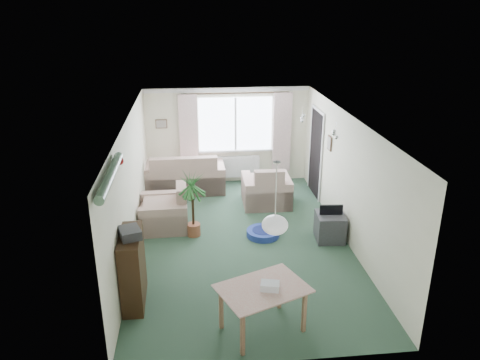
{
  "coord_description": "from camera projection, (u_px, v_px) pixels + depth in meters",
  "views": [
    {
      "loc": [
        -0.88,
        -7.93,
        4.33
      ],
      "look_at": [
        0.0,
        0.3,
        1.15
      ],
      "focal_mm": 35.0,
      "sensor_mm": 36.0,
      "label": 1
    }
  ],
  "objects": [
    {
      "name": "radiator",
      "position": [
        236.0,
        167.0,
        11.84
      ],
      "size": [
        1.2,
        0.1,
        0.55
      ],
      "primitive_type": "cube",
      "color": "white"
    },
    {
      "name": "sofa",
      "position": [
        184.0,
        171.0,
        11.27
      ],
      "size": [
        1.94,
        1.05,
        0.96
      ],
      "primitive_type": "cube",
      "rotation": [
        0.0,
        0.0,
        3.16
      ],
      "color": "beige",
      "rests_on": "ground"
    },
    {
      "name": "tinsel_garland",
      "position": [
        110.0,
        176.0,
        5.86
      ],
      "size": [
        1.6,
        1.6,
        0.12
      ],
      "primitive_type": "cylinder",
      "color": "#196626"
    },
    {
      "name": "curtain_rod",
      "position": [
        236.0,
        93.0,
        11.13
      ],
      "size": [
        2.6,
        0.03,
        0.03
      ],
      "primitive_type": "cube",
      "color": "black"
    },
    {
      "name": "armchair_left",
      "position": [
        164.0,
        207.0,
        9.43
      ],
      "size": [
        0.97,
        1.02,
        0.89
      ],
      "primitive_type": "cube",
      "rotation": [
        0.0,
        0.0,
        -1.54
      ],
      "color": "tan",
      "rests_on": "ground"
    },
    {
      "name": "curtain_left",
      "position": [
        189.0,
        135.0,
        11.36
      ],
      "size": [
        0.45,
        0.08,
        2.0
      ],
      "primitive_type": "cube",
      "color": "beige"
    },
    {
      "name": "wall_picture_back",
      "position": [
        161.0,
        124.0,
        11.29
      ],
      "size": [
        0.28,
        0.03,
        0.22
      ],
      "primitive_type": "cube",
      "color": "brown"
    },
    {
      "name": "gift_box",
      "position": [
        270.0,
        287.0,
        6.3
      ],
      "size": [
        0.29,
        0.23,
        0.12
      ],
      "primitive_type": "cube",
      "rotation": [
        0.0,
        0.0,
        -0.24
      ],
      "color": "white",
      "rests_on": "dining_table"
    },
    {
      "name": "tv_cube",
      "position": [
        330.0,
        227.0,
        8.99
      ],
      "size": [
        0.57,
        0.62,
        0.53
      ],
      "primitive_type": "cube",
      "rotation": [
        0.0,
        0.0,
        -0.08
      ],
      "color": "#37363B",
      "rests_on": "ground"
    },
    {
      "name": "wall_picture_right",
      "position": [
        330.0,
        143.0,
        9.76
      ],
      "size": [
        0.03,
        0.24,
        0.3
      ],
      "primitive_type": "cube",
      "color": "brown"
    },
    {
      "name": "bauble_cluster_b",
      "position": [
        335.0,
        131.0,
        8.09
      ],
      "size": [
        0.2,
        0.2,
        0.2
      ],
      "primitive_type": "sphere",
      "color": "silver"
    },
    {
      "name": "armchair_corner",
      "position": [
        266.0,
        184.0,
        10.51
      ],
      "size": [
        1.07,
        1.02,
        0.94
      ],
      "primitive_type": "cube",
      "rotation": [
        0.0,
        0.0,
        3.12
      ],
      "color": "#C0B191",
      "rests_on": "ground"
    },
    {
      "name": "window",
      "position": [
        235.0,
        124.0,
        11.48
      ],
      "size": [
        1.8,
        0.03,
        1.3
      ],
      "primitive_type": "cube",
      "color": "white"
    },
    {
      "name": "ground",
      "position": [
        242.0,
        241.0,
        9.0
      ],
      "size": [
        6.5,
        6.5,
        0.0
      ],
      "primitive_type": "plane",
      "color": "#2C4936"
    },
    {
      "name": "photo_frame",
      "position": [
        198.0,
        171.0,
        11.27
      ],
      "size": [
        0.12,
        0.03,
        0.16
      ],
      "primitive_type": "cube",
      "rotation": [
        0.0,
        0.0,
        0.06
      ],
      "color": "brown",
      "rests_on": "coffee_table"
    },
    {
      "name": "houseplant",
      "position": [
        193.0,
        205.0,
        9.0
      ],
      "size": [
        0.67,
        0.67,
        1.32
      ],
      "primitive_type": "cylinder",
      "rotation": [
        0.0,
        0.0,
        -0.21
      ],
      "color": "#24571D",
      "rests_on": "ground"
    },
    {
      "name": "pet_bed",
      "position": [
        263.0,
        233.0,
        9.18
      ],
      "size": [
        0.77,
        0.77,
        0.13
      ],
      "primitive_type": "cylinder",
      "rotation": [
        0.0,
        0.0,
        -0.22
      ],
      "color": "navy",
      "rests_on": "ground"
    },
    {
      "name": "bookshelf",
      "position": [
        133.0,
        269.0,
        7.02
      ],
      "size": [
        0.33,
        0.94,
        1.14
      ],
      "primitive_type": "cube",
      "rotation": [
        0.0,
        0.0,
        0.02
      ],
      "color": "black",
      "rests_on": "ground"
    },
    {
      "name": "coffee_table",
      "position": [
        201.0,
        181.0,
        11.41
      ],
      "size": [
        1.05,
        0.79,
        0.42
      ],
      "primitive_type": "cube",
      "rotation": [
        0.0,
        0.0,
        0.33
      ],
      "color": "black",
      "rests_on": "ground"
    },
    {
      "name": "curtain_right",
      "position": [
        282.0,
        133.0,
        11.59
      ],
      "size": [
        0.45,
        0.08,
        2.0
      ],
      "primitive_type": "cube",
      "color": "beige"
    },
    {
      "name": "hifi_box",
      "position": [
        130.0,
        233.0,
        6.72
      ],
      "size": [
        0.38,
        0.42,
        0.14
      ],
      "primitive_type": "cube",
      "rotation": [
        0.0,
        0.0,
        0.34
      ],
      "color": "#303034",
      "rests_on": "bookshelf"
    },
    {
      "name": "doorway",
      "position": [
        316.0,
        154.0,
        10.88
      ],
      "size": [
        0.03,
        0.95,
        2.0
      ],
      "primitive_type": "cube",
      "color": "black"
    },
    {
      "name": "bauble_cluster_a",
      "position": [
        303.0,
        116.0,
        9.17
      ],
      "size": [
        0.2,
        0.2,
        0.2
      ],
      "primitive_type": "sphere",
      "color": "silver"
    },
    {
      "name": "dining_table",
      "position": [
        262.0,
        310.0,
        6.47
      ],
      "size": [
        1.27,
        1.07,
        0.67
      ],
      "primitive_type": "cube",
      "rotation": [
        0.0,
        0.0,
        0.4
      ],
      "color": "tan",
      "rests_on": "ground"
    },
    {
      "name": "pendant_lamp",
      "position": [
        275.0,
        225.0,
        6.36
      ],
      "size": [
        0.36,
        0.36,
        0.36
      ],
      "primitive_type": "sphere",
      "color": "white"
    }
  ]
}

